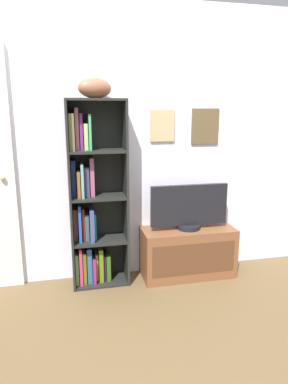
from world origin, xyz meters
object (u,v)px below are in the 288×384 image
Objects in this scene: football at (95,88)px; bookshelf at (92,205)px; tv_stand at (188,252)px; television at (189,207)px.

bookshelf is at bearing 150.97° from football.
bookshelf is 1.89× the size of tv_stand.
television is (0.00, 0.00, 0.45)m from tv_stand.
football reaches higher than bookshelf.
television is (0.89, -0.07, -0.06)m from bookshelf.
football is 1.72m from tv_stand.
television is at bearing -2.63° from football.
bookshelf is 2.26× the size of television.
bookshelf is 1.03m from tv_stand.
football reaches higher than tv_stand.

